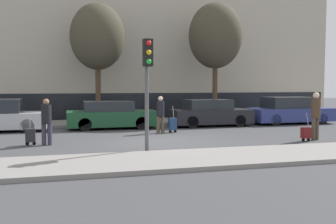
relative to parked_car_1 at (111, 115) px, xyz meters
The scene contains 17 objects.
ground_plane 4.91m from the parked_car_1, 74.16° to the right, with size 80.00×80.00×0.00m, color #424244.
sidewalk_near 8.56m from the parked_car_1, 81.04° to the right, with size 28.00×2.50×0.12m.
sidewalk_far 2.73m from the parked_car_1, 60.07° to the left, with size 28.00×3.00×0.12m.
building_facade 7.13m from the parked_car_1, 76.94° to the left, with size 28.00×2.51×9.32m.
parked_car_1 is the anchor object (origin of this frame).
parked_car_2 5.00m from the parked_car_1, ahead, with size 4.02×1.74×1.35m.
parked_car_3 9.63m from the parked_car_1, ahead, with size 4.49×1.82×1.44m.
pedestrian_left 5.28m from the parked_car_1, 120.72° to the right, with size 0.35×0.34×1.61m.
trolley_left 5.50m from the parked_car_1, 126.12° to the right, with size 0.34×0.29×1.11m.
pedestrian_center 3.01m from the parked_car_1, 51.08° to the right, with size 0.35×0.34×1.59m.
trolley_center 3.38m from the parked_car_1, 43.85° to the right, with size 0.34×0.29×1.18m.
pedestrian_right 9.16m from the parked_car_1, 39.88° to the right, with size 0.34×0.34×1.80m.
trolley_right 8.89m from the parked_car_1, 42.92° to the right, with size 0.34×0.29×1.05m.
traffic_light 7.29m from the parked_car_1, 87.31° to the right, with size 0.28×0.47×3.42m.
parked_bicycle 2.65m from the parked_car_1, 91.19° to the left, with size 1.77×0.06×0.96m.
bare_tree_near_crossing 4.77m from the parked_car_1, 99.03° to the left, with size 2.90×2.90×6.33m.
bare_tree_down_street 7.70m from the parked_car_1, 17.82° to the left, with size 3.03×3.03×6.60m.
Camera 1 is at (-3.26, -13.29, 2.06)m, focal length 40.00 mm.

